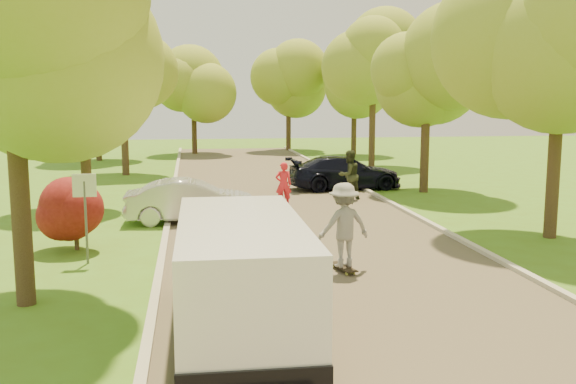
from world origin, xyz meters
TOP-DOWN VIEW (x-y plane):
  - ground at (0.00, 0.00)m, footprint 100.00×100.00m
  - road at (0.00, 8.00)m, footprint 8.00×60.00m
  - curb_left at (-4.05, 8.00)m, footprint 0.18×60.00m
  - curb_right at (4.05, 8.00)m, footprint 0.18×60.00m
  - street_sign at (-5.80, 4.00)m, footprint 0.55×0.06m
  - red_shrub at (-6.30, 5.50)m, footprint 1.70×1.70m
  - tree_l_mida at (-6.30, 1.00)m, footprint 4.71×4.60m
  - tree_l_midb at (-6.81, 12.00)m, footprint 4.30×4.20m
  - tree_l_far at (-6.39, 22.00)m, footprint 4.92×4.80m
  - tree_r_mida at (7.02, 5.00)m, footprint 5.13×5.00m
  - tree_r_midb at (6.60, 14.00)m, footprint 4.51×4.40m
  - tree_r_far at (7.23, 24.00)m, footprint 5.33×5.20m
  - tree_bg_a at (-8.78, 30.00)m, footprint 5.12×5.00m
  - tree_bg_b at (8.22, 32.00)m, footprint 5.12×5.00m
  - tree_bg_c at (-2.79, 34.00)m, footprint 4.92×4.80m
  - tree_bg_d at (4.22, 36.00)m, footprint 5.12×5.00m
  - minivan at (-2.50, -1.12)m, footprint 2.13×5.28m
  - silver_sedan at (-3.30, 8.85)m, footprint 4.18×1.47m
  - dark_sedan at (3.30, 15.33)m, footprint 5.09×2.40m
  - longboard at (0.11, 2.35)m, footprint 0.50×1.03m
  - skateboarder at (0.11, 2.35)m, footprint 1.38×0.99m
  - person_striped at (0.03, 11.34)m, footprint 0.60×0.40m
  - person_olive at (2.77, 12.42)m, footprint 1.16×1.06m

SIDE VIEW (x-z plane):
  - ground at x=0.00m, z-range 0.00..0.00m
  - road at x=0.00m, z-range 0.00..0.01m
  - curb_left at x=-4.05m, z-range 0.00..0.12m
  - curb_right at x=4.05m, z-range 0.00..0.12m
  - longboard at x=0.11m, z-range 0.05..0.17m
  - silver_sedan at x=-3.30m, z-range 0.00..1.38m
  - dark_sedan at x=3.30m, z-range 0.00..1.44m
  - person_striped at x=0.03m, z-range 0.00..1.63m
  - person_olive at x=2.77m, z-range 0.00..1.94m
  - minivan at x=-2.50m, z-range 0.05..2.01m
  - skateboarder at x=0.11m, z-range 0.13..2.06m
  - red_shrub at x=-6.30m, z-range 0.12..2.07m
  - street_sign at x=-5.80m, z-range 0.48..2.65m
  - tree_l_midb at x=-6.81m, z-range 1.28..7.89m
  - tree_r_midb at x=6.60m, z-range 1.38..8.38m
  - tree_bg_c at x=-2.79m, z-range 1.35..8.69m
  - tree_l_mida at x=-6.30m, z-range 1.48..8.87m
  - tree_bg_a at x=-8.78m, z-range 1.45..9.18m
  - tree_bg_d at x=4.22m, z-range 1.45..9.18m
  - tree_l_far at x=-6.39m, z-range 1.57..9.36m
  - tree_r_mida at x=7.02m, z-range 1.56..9.51m
  - tree_bg_b at x=8.22m, z-range 1.56..9.51m
  - tree_r_far at x=7.23m, z-range 1.66..10.00m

